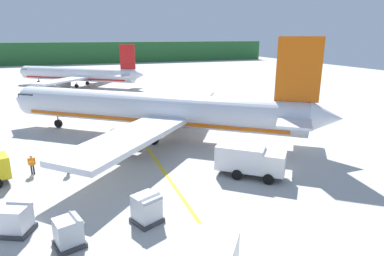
{
  "coord_description": "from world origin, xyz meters",
  "views": [
    {
      "loc": [
        15.48,
        -15.84,
        11.95
      ],
      "look_at": [
        26.59,
        14.45,
        2.71
      ],
      "focal_mm": 30.24,
      "sensor_mm": 36.0,
      "label": 1
    }
  ],
  "objects": [
    {
      "name": "airliner_mid_apron",
      "position": [
        16.74,
        67.75,
        2.87
      ],
      "size": [
        29.83,
        25.52,
        10.06
      ],
      "color": "white",
      "rests_on": "ground"
    },
    {
      "name": "cargo_container_mid",
      "position": [
        19.21,
        2.99,
        0.97
      ],
      "size": [
        2.28,
        2.28,
        2.06
      ],
      "color": "#333338",
      "rests_on": "ground"
    },
    {
      "name": "cargo_container_near",
      "position": [
        14.38,
        2.06,
        0.9
      ],
      "size": [
        2.02,
        2.02,
        1.9
      ],
      "color": "#333338",
      "rests_on": "ground"
    },
    {
      "name": "distant_treeline",
      "position": [
        0.0,
        137.71,
        4.6
      ],
      "size": [
        216.0,
        6.0,
        9.2
      ],
      "primitive_type": "cube",
      "color": "#28602D",
      "rests_on": "ground"
    },
    {
      "name": "crew_marshaller",
      "position": [
        14.3,
        13.3,
        1.04
      ],
      "size": [
        0.55,
        0.43,
        1.76
      ],
      "color": "#191E33",
      "rests_on": "ground"
    },
    {
      "name": "service_truck_baggage",
      "position": [
        29.27,
        7.14,
        1.52
      ],
      "size": [
        5.92,
        5.48,
        2.71
      ],
      "color": "white",
      "rests_on": "ground"
    },
    {
      "name": "cargo_container_far",
      "position": [
        11.33,
        4.58,
        0.91
      ],
      "size": [
        2.22,
        2.22,
        1.92
      ],
      "color": "#333338",
      "rests_on": "ground"
    },
    {
      "name": "airliner_foreground",
      "position": [
        24.29,
        21.06,
        3.39
      ],
      "size": [
        35.0,
        29.97,
        11.9
      ],
      "color": "silver",
      "rests_on": "ground"
    },
    {
      "name": "apron_guide_line",
      "position": [
        22.44,
        16.41,
        0.01
      ],
      "size": [
        0.3,
        60.0,
        0.01
      ],
      "primitive_type": "cube",
      "color": "yellow",
      "rests_on": "ground"
    },
    {
      "name": "crew_loader_left",
      "position": [
        11.3,
        14.12,
        1.05
      ],
      "size": [
        0.63,
        0.27,
        1.78
      ],
      "color": "#191E33",
      "rests_on": "ground"
    }
  ]
}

